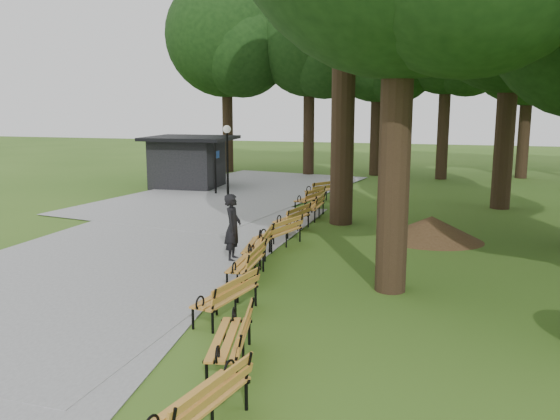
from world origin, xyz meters
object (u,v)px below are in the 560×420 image
(dirt_mound, at_px, (431,228))
(lamp_post, at_px, (227,149))
(bench_6, at_px, (292,218))
(kiosk, at_px, (187,162))
(bench_7, at_px, (313,206))
(bench_1, at_px, (230,339))
(bench_9, at_px, (323,190))
(person, at_px, (233,228))
(lawn_tree_4, at_px, (514,6))
(bench_3, at_px, (246,263))
(bench_5, at_px, (280,232))
(bench_4, at_px, (257,245))
(bench_8, at_px, (310,199))
(bench_2, at_px, (226,296))
(bench_0, at_px, (198,404))

(dirt_mound, bearing_deg, lamp_post, 153.89)
(bench_6, bearing_deg, lamp_post, -124.55)
(kiosk, distance_m, bench_7, 9.79)
(bench_1, distance_m, bench_7, 12.37)
(bench_9, bearing_deg, bench_7, 40.14)
(bench_1, height_order, bench_7, same)
(person, height_order, bench_1, person)
(lamp_post, distance_m, lawn_tree_4, 12.30)
(bench_3, xyz_separation_m, bench_5, (-0.12, 3.45, 0.00))
(bench_9, bearing_deg, bench_6, 36.06)
(bench_1, bearing_deg, lamp_post, -171.01)
(bench_7, bearing_deg, bench_4, -2.68)
(bench_3, height_order, bench_8, same)
(kiosk, height_order, bench_8, kiosk)
(bench_6, bearing_deg, bench_1, 20.67)
(bench_2, height_order, bench_4, same)
(kiosk, distance_m, bench_9, 7.58)
(bench_2, distance_m, bench_5, 5.84)
(bench_6, height_order, bench_8, same)
(lamp_post, xyz_separation_m, bench_0, (5.56, -15.86, -1.92))
(bench_1, height_order, bench_6, same)
(bench_0, relative_size, lawn_tree_4, 0.17)
(bench_0, height_order, lawn_tree_4, lawn_tree_4)
(dirt_mound, height_order, bench_7, bench_7)
(lamp_post, height_order, lawn_tree_4, lawn_tree_4)
(lawn_tree_4, bearing_deg, kiosk, 172.25)
(person, relative_size, bench_0, 0.96)
(person, bearing_deg, bench_0, -170.55)
(bench_0, height_order, bench_5, same)
(person, relative_size, bench_7, 0.96)
(person, xyz_separation_m, bench_7, (0.83, 6.32, -0.47))
(bench_5, bearing_deg, dirt_mound, 130.86)
(bench_1, distance_m, bench_5, 7.92)
(dirt_mound, distance_m, bench_5, 4.75)
(bench_2, relative_size, bench_9, 1.00)
(kiosk, distance_m, bench_6, 11.28)
(bench_9, bearing_deg, person, 31.75)
(lawn_tree_4, bearing_deg, bench_0, -105.88)
(bench_0, xyz_separation_m, lawn_tree_4, (5.20, 18.28, 7.35))
(bench_0, bearing_deg, person, -150.49)
(kiosk, relative_size, bench_1, 2.15)
(person, height_order, kiosk, kiosk)
(kiosk, xyz_separation_m, lawn_tree_4, (14.57, -1.98, 6.51))
(bench_5, bearing_deg, bench_4, 10.61)
(person, distance_m, bench_7, 6.39)
(bench_3, xyz_separation_m, bench_8, (-0.60, 9.56, 0.00))
(bench_6, relative_size, bench_7, 1.00)
(bench_5, relative_size, bench_7, 1.00)
(bench_2, height_order, lawn_tree_4, lawn_tree_4)
(bench_1, height_order, lawn_tree_4, lawn_tree_4)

